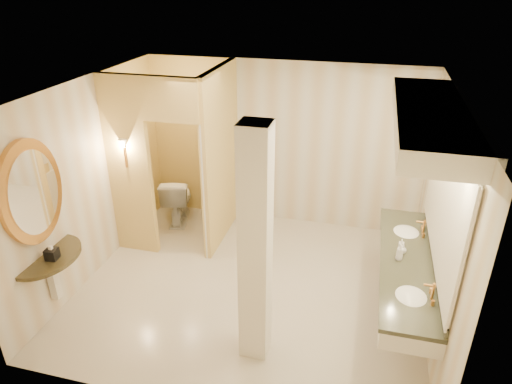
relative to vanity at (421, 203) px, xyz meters
The scene contains 16 objects.
floor 2.57m from the vanity, behind, with size 4.50×4.50×0.00m, color beige.
ceiling 2.26m from the vanity, behind, with size 4.50×4.50×0.00m, color silver.
wall_back 2.94m from the vanity, 132.59° to the left, with size 4.50×0.02×2.70m, color beige.
wall_front 2.72m from the vanity, 136.98° to the right, with size 4.50×0.02×2.70m, color beige.
wall_left 4.24m from the vanity, behind, with size 0.02×4.00×2.70m, color beige.
wall_right 0.42m from the vanity, 29.50° to the left, with size 0.02×4.00×2.70m, color beige.
toilet_closet 3.30m from the vanity, 159.97° to the left, with size 1.50×1.55×2.70m.
wall_sconce 3.95m from the vanity, behind, with size 0.14×0.14×0.42m.
vanity is the anchor object (origin of this frame).
console_shelf 4.31m from the vanity, 167.15° to the right, with size 0.95×0.95×1.93m.
pillar 1.90m from the vanity, 150.46° to the right, with size 0.30×0.30×2.70m, color silver.
tissue_box 4.24m from the vanity, 166.09° to the right, with size 0.13×0.13×0.13m, color black.
toilet 4.19m from the vanity, 156.02° to the left, with size 0.46×0.81×0.82m, color white.
soap_bottle_a 0.73m from the vanity, 115.92° to the left, with size 0.06×0.06×0.13m, color beige.
soap_bottle_b 0.72m from the vanity, 123.56° to the left, with size 0.09×0.09×0.11m, color silver.
soap_bottle_c 0.66m from the vanity, behind, with size 0.08×0.08×0.21m, color #C6B28C.
Camera 1 is at (1.33, -4.87, 3.93)m, focal length 32.00 mm.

